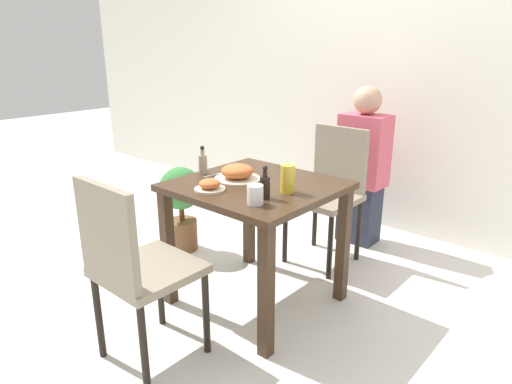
# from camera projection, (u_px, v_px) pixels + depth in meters

# --- Properties ---
(ground_plane) EXTENTS (16.00, 16.00, 0.00)m
(ground_plane) POSITION_uv_depth(u_px,v_px,m) (256.00, 299.00, 2.72)
(ground_plane) COLOR silver
(wall_back) EXTENTS (8.00, 0.05, 2.60)m
(wall_back) POSITION_uv_depth(u_px,v_px,m) (395.00, 64.00, 3.44)
(wall_back) COLOR white
(wall_back) RESTS_ON ground_plane
(dining_table) EXTENTS (0.83, 0.79, 0.73)m
(dining_table) POSITION_uv_depth(u_px,v_px,m) (256.00, 205.00, 2.53)
(dining_table) COLOR #3D2819
(dining_table) RESTS_ON ground_plane
(chair_near) EXTENTS (0.42, 0.42, 0.92)m
(chair_near) POSITION_uv_depth(u_px,v_px,m) (133.00, 263.00, 2.03)
(chair_near) COLOR gray
(chair_near) RESTS_ON ground_plane
(chair_far) EXTENTS (0.42, 0.42, 0.92)m
(chair_far) POSITION_uv_depth(u_px,v_px,m) (330.00, 186.00, 3.09)
(chair_far) COLOR gray
(chair_far) RESTS_ON ground_plane
(food_plate) EXTENTS (0.26, 0.26, 0.09)m
(food_plate) POSITION_uv_depth(u_px,v_px,m) (237.00, 173.00, 2.54)
(food_plate) COLOR beige
(food_plate) RESTS_ON dining_table
(side_plate) EXTENTS (0.16, 0.16, 0.06)m
(side_plate) POSITION_uv_depth(u_px,v_px,m) (210.00, 186.00, 2.36)
(side_plate) COLOR beige
(side_plate) RESTS_ON dining_table
(drink_cup) EXTENTS (0.08, 0.08, 0.09)m
(drink_cup) POSITION_uv_depth(u_px,v_px,m) (255.00, 195.00, 2.16)
(drink_cup) COLOR white
(drink_cup) RESTS_ON dining_table
(juice_glass) EXTENTS (0.07, 0.07, 0.15)m
(juice_glass) POSITION_uv_depth(u_px,v_px,m) (288.00, 179.00, 2.32)
(juice_glass) COLOR gold
(juice_glass) RESTS_ON dining_table
(sauce_bottle) EXTENTS (0.05, 0.05, 0.17)m
(sauce_bottle) POSITION_uv_depth(u_px,v_px,m) (203.00, 163.00, 2.65)
(sauce_bottle) COLOR gray
(sauce_bottle) RESTS_ON dining_table
(condiment_bottle) EXTENTS (0.05, 0.05, 0.17)m
(condiment_bottle) POSITION_uv_depth(u_px,v_px,m) (265.00, 186.00, 2.23)
(condiment_bottle) COLOR black
(condiment_bottle) RESTS_ON dining_table
(fork_utensil) EXTENTS (0.04, 0.19, 0.00)m
(fork_utensil) POSITION_uv_depth(u_px,v_px,m) (218.00, 174.00, 2.65)
(fork_utensil) COLOR silver
(fork_utensil) RESTS_ON dining_table
(spoon_utensil) EXTENTS (0.04, 0.17, 0.00)m
(spoon_utensil) POSITION_uv_depth(u_px,v_px,m) (259.00, 185.00, 2.45)
(spoon_utensil) COLOR silver
(spoon_utensil) RESTS_ON dining_table
(potted_plant_left) EXTENTS (0.31, 0.31, 0.62)m
(potted_plant_left) POSITION_uv_depth(u_px,v_px,m) (181.00, 201.00, 3.27)
(potted_plant_left) COLOR brown
(potted_plant_left) RESTS_ON ground_plane
(person_figure) EXTENTS (0.34, 0.22, 1.17)m
(person_figure) POSITION_uv_depth(u_px,v_px,m) (362.00, 167.00, 3.35)
(person_figure) COLOR #2D3347
(person_figure) RESTS_ON ground_plane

